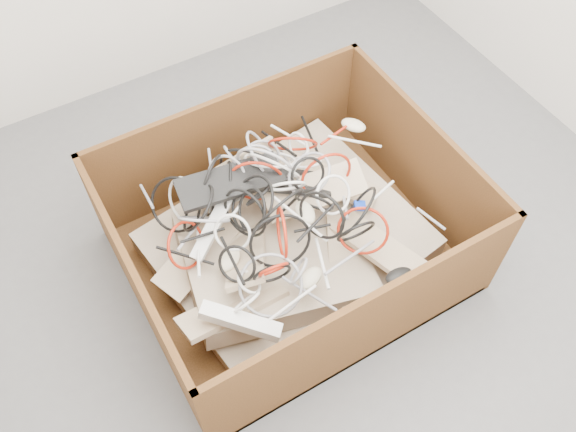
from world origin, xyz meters
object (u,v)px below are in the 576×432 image
power_strip_left (212,229)px  power_strip_right (241,321)px  vga_plug (360,206)px  cardboard_box (286,244)px

power_strip_left → power_strip_right: 0.40m
power_strip_left → vga_plug: size_ratio=6.03×
cardboard_box → vga_plug: cardboard_box is taller
power_strip_right → cardboard_box: bearing=84.4°
cardboard_box → vga_plug: 0.36m
cardboard_box → power_strip_right: cardboard_box is taller
power_strip_right → vga_plug: (0.64, 0.20, 0.00)m
vga_plug → power_strip_left: bearing=-172.2°
power_strip_left → power_strip_right: (-0.08, -0.39, -0.02)m
power_strip_left → vga_plug: 0.59m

